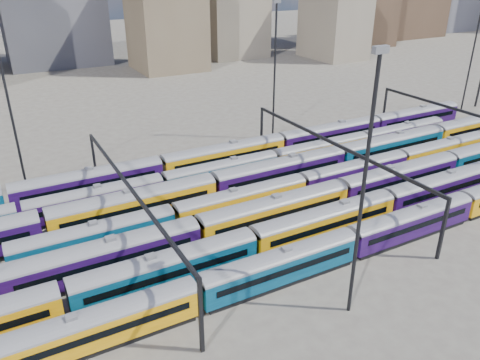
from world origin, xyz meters
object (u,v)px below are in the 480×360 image
rake_1 (387,201)px  rake_2 (275,209)px  rake_0 (463,203)px  mast_2 (364,183)px

rake_1 → rake_2: rake_2 is taller
rake_0 → rake_2: rake_2 is taller
rake_2 → mast_2: mast_2 is taller
rake_1 → mast_2: (-16.47, -12.00, 11.32)m
mast_2 → rake_2: bearing=83.0°
rake_1 → mast_2: mast_2 is taller
mast_2 → rake_0: bearing=15.5°
rake_0 → rake_2: 25.28m
rake_0 → rake_2: bearing=156.7°
rake_0 → rake_1: 10.15m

